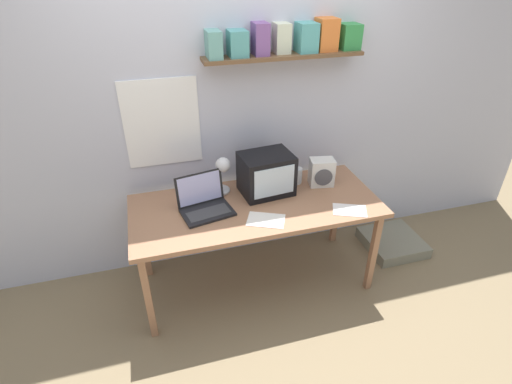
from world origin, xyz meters
The scene contains 11 objects.
ground_plane centered at (0.00, 0.00, 0.00)m, with size 12.00×12.00×0.00m, color #867253.
back_wall centered at (0.01, 0.48, 1.31)m, with size 5.60×0.24×2.60m.
corner_desk centered at (0.00, 0.00, 0.68)m, with size 1.77×0.75×0.73m.
crt_monitor centered at (0.12, 0.14, 0.89)m, with size 0.40×0.32×0.30m.
laptop centered at (-0.36, 0.03, 0.80)m, with size 0.39×0.33×0.25m.
desk_lamp centered at (-0.20, 0.20, 0.93)m, with size 0.15×0.19×0.30m.
juice_glass centered at (0.39, 0.21, 0.79)m, with size 0.08×0.08×0.12m.
space_heater centered at (0.56, 0.13, 0.84)m, with size 0.20×0.15×0.21m.
printed_handout centered at (0.01, -0.21, 0.74)m, with size 0.30×0.26×0.00m.
loose_paper_near_laptop centered at (0.60, -0.26, 0.74)m, with size 0.27×0.23×0.00m.
floor_cushion centered at (1.29, 0.07, 0.05)m, with size 0.48×0.48×0.10m.
Camera 1 is at (-0.66, -2.29, 2.29)m, focal length 28.00 mm.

